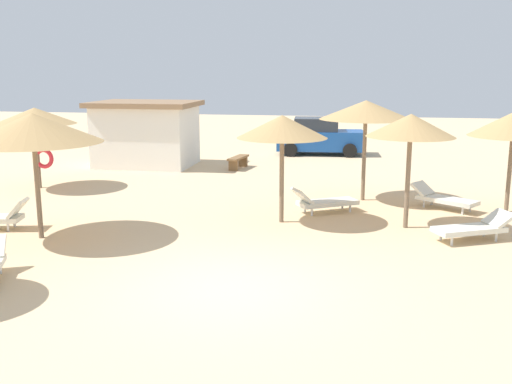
{
  "coord_description": "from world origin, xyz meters",
  "views": [
    {
      "loc": [
        2.35,
        -10.08,
        4.01
      ],
      "look_at": [
        0.0,
        3.0,
        1.2
      ],
      "focal_mm": 41.35,
      "sensor_mm": 36.0,
      "label": 1
    }
  ],
  "objects_px": {
    "parasol_4": "(33,128)",
    "lounger_2": "(474,228)",
    "parasol_0": "(366,110)",
    "parasol_5": "(282,127)",
    "parasol_2": "(411,126)",
    "bench_0": "(238,160)",
    "parked_car": "(319,137)",
    "lounger_1": "(443,198)",
    "beach_cabana": "(146,133)",
    "lounger_0": "(323,202)",
    "parasol_7": "(35,117)"
  },
  "relations": [
    {
      "from": "parasol_2",
      "to": "parasol_0",
      "type": "bearing_deg",
      "value": 109.55
    },
    {
      "from": "lounger_1",
      "to": "bench_0",
      "type": "distance_m",
      "value": 9.25
    },
    {
      "from": "bench_0",
      "to": "parasol_2",
      "type": "bearing_deg",
      "value": -52.95
    },
    {
      "from": "bench_0",
      "to": "parked_car",
      "type": "bearing_deg",
      "value": 57.65
    },
    {
      "from": "parasol_4",
      "to": "lounger_2",
      "type": "distance_m",
      "value": 10.58
    },
    {
      "from": "parasol_7",
      "to": "parasol_2",
      "type": "bearing_deg",
      "value": -14.31
    },
    {
      "from": "parasol_4",
      "to": "lounger_0",
      "type": "distance_m",
      "value": 7.84
    },
    {
      "from": "parasol_4",
      "to": "lounger_2",
      "type": "relative_size",
      "value": 1.6
    },
    {
      "from": "parasol_2",
      "to": "lounger_1",
      "type": "relative_size",
      "value": 1.51
    },
    {
      "from": "parasol_5",
      "to": "beach_cabana",
      "type": "relative_size",
      "value": 0.68
    },
    {
      "from": "parasol_0",
      "to": "parasol_5",
      "type": "height_order",
      "value": "parasol_0"
    },
    {
      "from": "parasol_4",
      "to": "parasol_7",
      "type": "xyz_separation_m",
      "value": [
        -3.22,
        5.54,
        -0.23
      ]
    },
    {
      "from": "parasol_0",
      "to": "parasol_7",
      "type": "distance_m",
      "value": 10.83
    },
    {
      "from": "lounger_2",
      "to": "parked_car",
      "type": "xyz_separation_m",
      "value": [
        -4.65,
        13.53,
        0.51
      ]
    },
    {
      "from": "bench_0",
      "to": "parasol_0",
      "type": "bearing_deg",
      "value": -44.96
    },
    {
      "from": "parasol_0",
      "to": "parasol_4",
      "type": "relative_size",
      "value": 0.96
    },
    {
      "from": "parasol_7",
      "to": "bench_0",
      "type": "distance_m",
      "value": 7.96
    },
    {
      "from": "lounger_0",
      "to": "beach_cabana",
      "type": "distance_m",
      "value": 10.48
    },
    {
      "from": "parasol_5",
      "to": "beach_cabana",
      "type": "bearing_deg",
      "value": 129.71
    },
    {
      "from": "lounger_2",
      "to": "parasol_5",
      "type": "bearing_deg",
      "value": 169.37
    },
    {
      "from": "parked_car",
      "to": "bench_0",
      "type": "bearing_deg",
      "value": -122.35
    },
    {
      "from": "parasol_2",
      "to": "parked_car",
      "type": "bearing_deg",
      "value": 103.98
    },
    {
      "from": "parasol_2",
      "to": "beach_cabana",
      "type": "distance_m",
      "value": 12.93
    },
    {
      "from": "parasol_0",
      "to": "lounger_1",
      "type": "distance_m",
      "value": 3.43
    },
    {
      "from": "parasol_0",
      "to": "parasol_2",
      "type": "relative_size",
      "value": 1.05
    },
    {
      "from": "lounger_0",
      "to": "lounger_2",
      "type": "relative_size",
      "value": 0.97
    },
    {
      "from": "parasol_4",
      "to": "parasol_7",
      "type": "bearing_deg",
      "value": 120.18
    },
    {
      "from": "parasol_4",
      "to": "lounger_1",
      "type": "xyz_separation_m",
      "value": [
        9.88,
        4.8,
        -2.32
      ]
    },
    {
      "from": "parked_car",
      "to": "beach_cabana",
      "type": "distance_m",
      "value": 8.19
    },
    {
      "from": "lounger_0",
      "to": "beach_cabana",
      "type": "height_order",
      "value": "beach_cabana"
    },
    {
      "from": "parasol_4",
      "to": "parasol_0",
      "type": "bearing_deg",
      "value": 36.2
    },
    {
      "from": "parasol_5",
      "to": "bench_0",
      "type": "height_order",
      "value": "parasol_5"
    },
    {
      "from": "parasol_0",
      "to": "parasol_2",
      "type": "distance_m",
      "value": 3.25
    },
    {
      "from": "parasol_5",
      "to": "beach_cabana",
      "type": "xyz_separation_m",
      "value": [
        -6.76,
        8.15,
        -1.17
      ]
    },
    {
      "from": "lounger_1",
      "to": "lounger_2",
      "type": "distance_m",
      "value": 3.21
    },
    {
      "from": "parasol_5",
      "to": "lounger_0",
      "type": "height_order",
      "value": "parasol_5"
    },
    {
      "from": "parasol_2",
      "to": "lounger_2",
      "type": "height_order",
      "value": "parasol_2"
    },
    {
      "from": "parasol_2",
      "to": "parasol_5",
      "type": "height_order",
      "value": "parasol_2"
    },
    {
      "from": "parasol_7",
      "to": "lounger_0",
      "type": "bearing_deg",
      "value": -10.67
    },
    {
      "from": "parasol_0",
      "to": "parasol_5",
      "type": "xyz_separation_m",
      "value": [
        -2.12,
        -3.07,
        -0.24
      ]
    },
    {
      "from": "parasol_2",
      "to": "parasol_5",
      "type": "bearing_deg",
      "value": -179.8
    },
    {
      "from": "parasol_5",
      "to": "bench_0",
      "type": "distance_m",
      "value": 8.81
    },
    {
      "from": "parasol_5",
      "to": "parked_car",
      "type": "distance_m",
      "value": 12.76
    },
    {
      "from": "parasol_7",
      "to": "lounger_1",
      "type": "xyz_separation_m",
      "value": [
        13.1,
        -0.75,
        -2.09
      ]
    },
    {
      "from": "parasol_4",
      "to": "lounger_1",
      "type": "relative_size",
      "value": 1.67
    },
    {
      "from": "parasol_5",
      "to": "parasol_2",
      "type": "bearing_deg",
      "value": 0.2
    },
    {
      "from": "bench_0",
      "to": "beach_cabana",
      "type": "bearing_deg",
      "value": 178.48
    },
    {
      "from": "parked_car",
      "to": "parasol_5",
      "type": "bearing_deg",
      "value": -90.26
    },
    {
      "from": "parasol_4",
      "to": "beach_cabana",
      "type": "bearing_deg",
      "value": 96.85
    },
    {
      "from": "lounger_1",
      "to": "parked_car",
      "type": "height_order",
      "value": "parked_car"
    }
  ]
}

